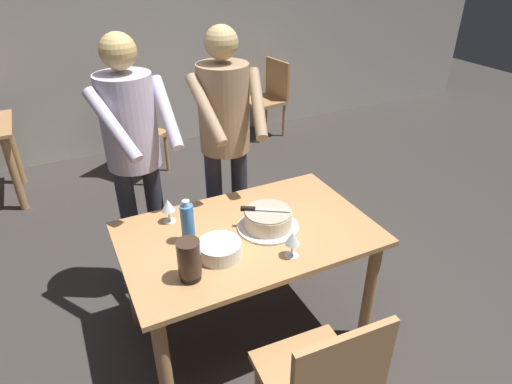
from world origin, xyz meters
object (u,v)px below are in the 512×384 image
chair_near_side (321,381)px  background_chair_0 (269,95)px  wine_glass_near (168,206)px  wine_glass_far (292,239)px  water_bottle (188,223)px  hurricane_lamp (189,260)px  person_cutting_cake (225,131)px  main_dining_table (248,249)px  cake_on_platter (268,220)px  background_chair_1 (132,128)px  cake_knife (255,209)px  person_standing_beside (133,146)px  plate_stack (220,249)px

chair_near_side → background_chair_0: same height
wine_glass_near → wine_glass_far: size_ratio=1.00×
water_bottle → hurricane_lamp: water_bottle is taller
person_cutting_cake → main_dining_table: bearing=-102.7°
cake_on_platter → background_chair_0: background_chair_0 is taller
person_cutting_cake → background_chair_1: size_ratio=1.91×
cake_on_platter → cake_knife: cake_knife is taller
wine_glass_far → background_chair_1: size_ratio=0.16×
wine_glass_far → water_bottle: water_bottle is taller
main_dining_table → background_chair_0: (1.61, 2.83, -0.14)m
cake_on_platter → water_bottle: size_ratio=1.36×
hurricane_lamp → background_chair_0: size_ratio=0.23×
main_dining_table → water_bottle: 0.40m
water_bottle → person_cutting_cake: size_ratio=0.15×
person_cutting_cake → chair_near_side: size_ratio=1.91×
wine_glass_near → hurricane_lamp: size_ratio=0.69×
main_dining_table → chair_near_side: chair_near_side is taller
cake_on_platter → water_bottle: (-0.43, 0.07, 0.06)m
cake_on_platter → hurricane_lamp: (-0.52, -0.21, 0.06)m
cake_knife → wine_glass_near: wine_glass_near is taller
wine_glass_far → person_standing_beside: 1.12m
cake_knife → hurricane_lamp: 0.52m
main_dining_table → hurricane_lamp: hurricane_lamp is taller
person_cutting_cake → background_chair_0: 2.69m
cake_on_platter → chair_near_side: 0.86m
main_dining_table → person_standing_beside: person_standing_beside is taller
cake_knife → person_standing_beside: bearing=126.8°
person_standing_beside → background_chair_1: person_standing_beside is taller
wine_glass_near → person_standing_beside: 0.45m
main_dining_table → person_standing_beside: (-0.43, 0.67, 0.45)m
person_cutting_cake → cake_knife: bearing=-98.3°
wine_glass_near → plate_stack: bearing=-71.5°
main_dining_table → water_bottle: (-0.32, 0.06, 0.24)m
background_chair_1 → cake_on_platter: bearing=-84.3°
cake_on_platter → wine_glass_near: size_ratio=2.36×
water_bottle → background_chair_0: 3.39m
person_cutting_cake → chair_near_side: 1.57m
background_chair_0 → wine_glass_far: bearing=-115.7°
cake_knife → person_cutting_cake: person_cutting_cake is taller
cake_knife → chair_near_side: chair_near_side is taller
water_bottle → background_chair_0: water_bottle is taller
water_bottle → background_chair_1: bearing=85.7°
cake_knife → wine_glass_near: (-0.41, 0.26, -0.01)m
person_cutting_cake → chair_near_side: (-0.18, -1.45, -0.58)m
chair_near_side → person_cutting_cake: bearing=83.0°
cake_knife → person_cutting_cake: size_ratio=0.14×
water_bottle → person_standing_beside: (-0.12, 0.62, 0.21)m
plate_stack → hurricane_lamp: (-0.19, -0.10, 0.07)m
wine_glass_near → hurricane_lamp: (-0.05, -0.51, 0.00)m
plate_stack → cake_knife: bearing=29.2°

